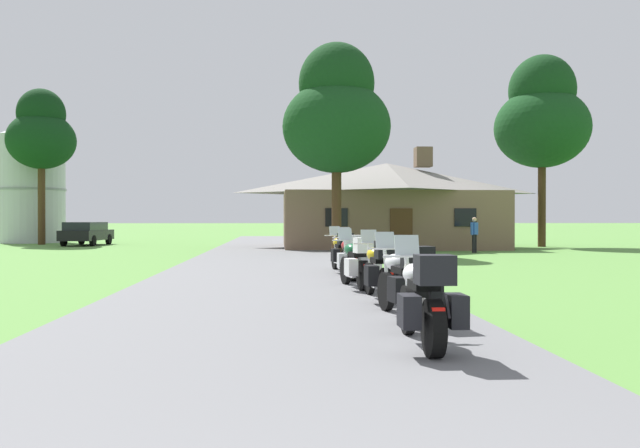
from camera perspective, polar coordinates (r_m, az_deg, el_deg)
name	(u,v)px	position (r m, az deg, el deg)	size (l,w,h in m)	color
ground_plane	(274,268)	(21.10, -4.01, -3.84)	(500.00, 500.00, 0.00)	#56893D
asphalt_driveway	(274,272)	(19.10, -4.04, -4.20)	(6.40, 80.00, 0.06)	slate
motorcycle_white_nearest_to_camera	(424,302)	(7.73, 9.04, -6.69)	(0.72, 2.08, 1.30)	black
motorcycle_white_second_in_row	(405,283)	(9.93, 7.45, -5.11)	(0.90, 2.08, 1.30)	black
motorcycle_yellow_third_in_row	(380,271)	(12.21, 5.28, -4.08)	(0.80, 2.08, 1.30)	black
motorcycle_green_fourth_in_row	(357,263)	(14.27, 3.27, -3.43)	(0.93, 2.07, 1.30)	black
motorcycle_red_fifth_in_row	(350,257)	(16.41, 2.63, -2.93)	(0.76, 2.08, 1.30)	black
motorcycle_yellow_farthest_in_row	(342,253)	(18.75, 1.89, -2.51)	(0.85, 2.08, 1.30)	black
stone_lodge	(387,204)	(36.64, 5.83, 1.73)	(12.09, 9.16, 5.59)	brown
bystander_blue_shirt_near_lodge	(474,233)	(31.44, 13.29, -0.76)	(0.41, 0.43, 1.67)	black
tree_by_lodge_front	(337,114)	(29.73, 1.45, 9.52)	(4.86, 4.86, 9.47)	#422D19
tree_left_far	(41,133)	(44.36, -23.10, 7.27)	(4.14, 4.14, 9.65)	#422D19
tree_right_of_lodge	(542,117)	(39.84, 18.77, 8.81)	(5.35, 5.35, 10.93)	#422D19
metal_silo_distant	(32,182)	(48.08, -23.78, 3.39)	(4.35, 4.35, 8.18)	#B2B7BC
parked_black_suv_far_left	(87,232)	(41.72, -19.66, -0.70)	(2.12, 4.70, 1.40)	black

